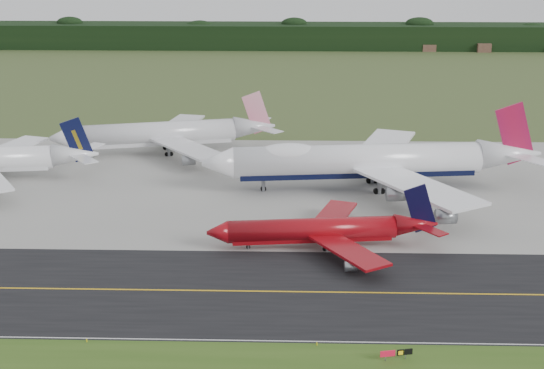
{
  "coord_description": "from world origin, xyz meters",
  "views": [
    {
      "loc": [
        -7.3,
        -112.86,
        53.5
      ],
      "look_at": [
        -11.12,
        22.0,
        9.39
      ],
      "focal_mm": 50.0,
      "sensor_mm": 36.0,
      "label": 1
    }
  ],
  "objects": [
    {
      "name": "horizon_treeline",
      "position": [
        0.0,
        273.76,
        5.47
      ],
      "size": [
        700.0,
        25.0,
        12.0
      ],
      "color": "black",
      "rests_on": "ground"
    },
    {
      "name": "jet_star_tail",
      "position": [
        -40.08,
        76.61,
        5.12
      ],
      "size": [
        57.74,
        47.42,
        15.36
      ],
      "color": "silver",
      "rests_on": "ground"
    },
    {
      "name": "taxiway_sign",
      "position": [
        6.7,
        -23.99,
        1.05
      ],
      "size": [
        4.39,
        1.07,
        1.48
      ],
      "color": "slate",
      "rests_on": "ground"
    },
    {
      "name": "jet_red_737",
      "position": [
        -1.35,
        14.83,
        3.16
      ],
      "size": [
        42.36,
        34.32,
        11.43
      ],
      "color": "maroon",
      "rests_on": "ground"
    },
    {
      "name": "taxiway_edge_line",
      "position": [
        0.0,
        -19.5,
        0.03
      ],
      "size": [
        400.0,
        0.25,
        0.0
      ],
      "primitive_type": "cube",
      "color": "silver",
      "rests_on": "taxiway"
    },
    {
      "name": "jet_ba_747",
      "position": [
        9.71,
        48.39,
        6.53
      ],
      "size": [
        76.35,
        62.84,
        19.19
      ],
      "color": "white",
      "rests_on": "ground"
    },
    {
      "name": "edge_marker_center",
      "position": [
        -3.73,
        -20.5,
        0.25
      ],
      "size": [
        0.16,
        0.16,
        0.5
      ],
      "primitive_type": "cylinder",
      "color": "yellow",
      "rests_on": "ground"
    },
    {
      "name": "apron",
      "position": [
        0.0,
        51.0,
        0.01
      ],
      "size": [
        400.0,
        78.0,
        0.01
      ],
      "primitive_type": "cube",
      "color": "gray",
      "rests_on": "ground"
    },
    {
      "name": "taxiway",
      "position": [
        0.0,
        -4.0,
        0.01
      ],
      "size": [
        400.0,
        32.0,
        0.02
      ],
      "primitive_type": "cube",
      "color": "black",
      "rests_on": "ground"
    },
    {
      "name": "ground",
      "position": [
        0.0,
        0.0,
        0.0
      ],
      "size": [
        600.0,
        600.0,
        0.0
      ],
      "primitive_type": "plane",
      "color": "#374821",
      "rests_on": "ground"
    },
    {
      "name": "edge_marker_left",
      "position": [
        -35.68,
        -20.5,
        0.25
      ],
      "size": [
        0.16,
        0.16,
        0.5
      ],
      "primitive_type": "cylinder",
      "color": "yellow",
      "rests_on": "ground"
    },
    {
      "name": "taxiway_centreline",
      "position": [
        0.0,
        -4.0,
        0.03
      ],
      "size": [
        400.0,
        0.4,
        0.0
      ],
      "primitive_type": "cube",
      "color": "gold",
      "rests_on": "taxiway"
    }
  ]
}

